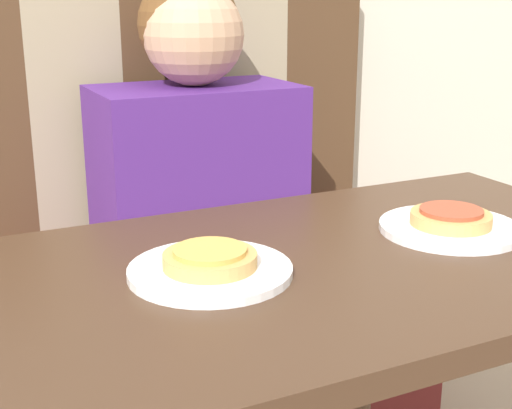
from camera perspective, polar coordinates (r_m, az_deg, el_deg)
The scene contains 8 objects.
booth_seat at distance 1.74m, azimuth -4.34°, elevation -13.73°, with size 1.04×0.48×0.46m.
booth_backrest at distance 1.72m, azimuth -7.34°, elevation 6.34°, with size 1.04×0.07×0.69m.
dining_table at distance 1.09m, azimuth 6.83°, elevation -9.42°, with size 1.00×0.60×0.74m.
person at distance 1.54m, azimuth -4.84°, elevation 4.44°, with size 0.42×0.26×0.69m.
plate_left at distance 0.96m, azimuth -3.68°, elevation -5.32°, with size 0.22×0.22×0.01m.
plate_right at distance 1.17m, azimuth 15.26°, elevation -1.83°, with size 0.22×0.22×0.01m.
pizza_left at distance 0.95m, azimuth -3.70°, elevation -4.32°, with size 0.13×0.13×0.03m.
pizza_right at distance 1.16m, azimuth 15.32°, elevation -1.00°, with size 0.13×0.13×0.03m.
Camera 1 is at (-0.54, -0.82, 1.11)m, focal length 50.00 mm.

